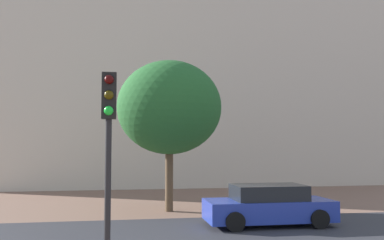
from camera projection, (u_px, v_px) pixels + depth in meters
ground_plane at (202, 234)px, 12.71m from camera, size 120.00×120.00×0.00m
street_asphalt_strip at (205, 237)px, 12.28m from camera, size 120.00×6.82×0.00m
landmark_building at (184, 69)px, 33.65m from camera, size 27.83×13.38×32.77m
car_blue at (268, 206)px, 14.23m from camera, size 4.41×1.99×1.40m
traffic_light_pole at (109, 136)px, 7.84m from camera, size 0.28×0.34×4.17m
tree_curb_far at (169, 108)px, 17.55m from camera, size 4.49×4.49×6.45m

